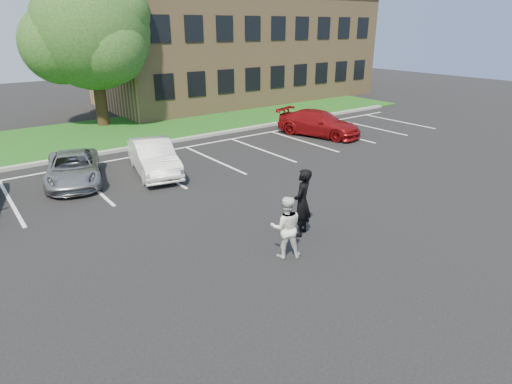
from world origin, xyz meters
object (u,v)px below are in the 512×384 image
at_px(tree, 93,34).
at_px(car_silver_minivan, 73,168).
at_px(man_white_shirt, 286,227).
at_px(office_building, 239,47).
at_px(car_white_sedan, 154,157).
at_px(man_black_suit, 302,203).
at_px(car_red_compact, 319,123).

xyz_separation_m(tree, car_silver_minivan, (-4.40, -9.57, -4.76)).
distance_m(tree, man_white_shirt, 19.56).
distance_m(office_building, car_white_sedan, 20.32).
distance_m(office_building, man_black_suit, 25.80).
xyz_separation_m(office_building, car_red_compact, (-4.01, -13.54, -3.47)).
bearing_deg(car_red_compact, tree, 113.86).
bearing_deg(tree, car_red_compact, -48.14).
bearing_deg(office_building, car_white_sedan, -135.08).
xyz_separation_m(car_white_sedan, car_red_compact, (10.17, 0.60, -0.01)).
distance_m(man_white_shirt, car_silver_minivan, 9.85).
relative_size(tree, car_silver_minivan, 2.08).
relative_size(tree, man_white_shirt, 5.09).
height_order(tree, car_silver_minivan, tree).
bearing_deg(office_building, car_red_compact, -106.48).
relative_size(car_white_sedan, car_red_compact, 0.89).
bearing_deg(office_building, car_silver_minivan, -142.28).
distance_m(car_white_sedan, car_red_compact, 10.19).
height_order(office_building, man_white_shirt, office_building).
distance_m(tree, car_white_sedan, 11.49).
height_order(tree, man_black_suit, tree).
height_order(tree, man_white_shirt, tree).
relative_size(office_building, car_white_sedan, 5.29).
xyz_separation_m(car_silver_minivan, car_white_sedan, (3.01, -0.84, 0.11)).
bearing_deg(man_white_shirt, office_building, -89.34).
height_order(car_silver_minivan, car_red_compact, car_red_compact).
bearing_deg(car_silver_minivan, car_red_compact, 15.38).
distance_m(man_black_suit, car_white_sedan, 7.95).
bearing_deg(man_black_suit, tree, -120.01).
xyz_separation_m(office_building, car_white_sedan, (-14.18, -14.14, -3.46)).
bearing_deg(car_silver_minivan, tree, 81.74).
height_order(office_building, tree, tree).
bearing_deg(car_white_sedan, man_white_shirt, -78.72).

